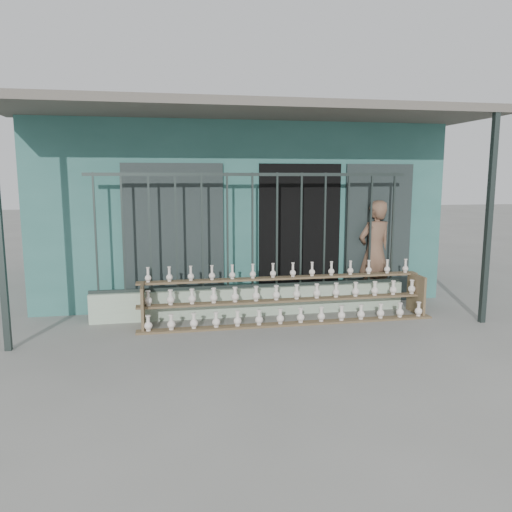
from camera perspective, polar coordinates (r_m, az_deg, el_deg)
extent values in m
plane|color=slate|center=(6.82, 1.59, -9.64)|extent=(60.00, 60.00, 0.00)
cube|color=#30665F|center=(10.72, -3.30, 5.89)|extent=(7.00, 5.00, 3.20)
cube|color=black|center=(8.50, 4.94, 2.36)|extent=(1.40, 0.12, 2.40)
cube|color=#1D2727|center=(8.15, -9.35, 1.99)|extent=(1.60, 0.08, 2.40)
cube|color=#1D2727|center=(8.94, 13.69, 2.46)|extent=(1.20, 0.08, 2.40)
cube|color=#59544C|center=(7.70, -0.29, 16.25)|extent=(7.40, 2.00, 0.12)
cube|color=#283330|center=(8.12, 25.07, 3.71)|extent=(0.08, 0.08, 3.10)
cube|color=#A9C1A5|center=(7.98, -0.40, -5.17)|extent=(5.00, 0.20, 0.45)
cube|color=#283330|center=(7.72, -17.86, 2.40)|extent=(0.03, 0.03, 1.80)
cube|color=#283330|center=(7.68, -14.96, 2.50)|extent=(0.03, 0.03, 1.80)
cube|color=#283330|center=(7.66, -12.03, 2.59)|extent=(0.03, 0.03, 1.80)
cube|color=#283330|center=(7.66, -9.10, 2.68)|extent=(0.03, 0.03, 1.80)
cube|color=#283330|center=(7.68, -6.18, 2.75)|extent=(0.03, 0.03, 1.80)
cube|color=#283330|center=(7.72, -3.28, 2.82)|extent=(0.03, 0.03, 1.80)
cube|color=#283330|center=(7.78, -0.41, 2.89)|extent=(0.03, 0.03, 1.80)
cube|color=#283330|center=(7.86, 2.40, 2.94)|extent=(0.03, 0.03, 1.80)
cube|color=#283330|center=(7.96, 5.15, 2.99)|extent=(0.03, 0.03, 1.80)
cube|color=#283330|center=(8.07, 7.83, 3.02)|extent=(0.03, 0.03, 1.80)
cube|color=#283330|center=(8.21, 10.43, 3.06)|extent=(0.03, 0.03, 1.80)
cube|color=#283330|center=(8.35, 12.94, 3.08)|extent=(0.03, 0.03, 1.80)
cube|color=#283330|center=(8.52, 15.36, 3.10)|extent=(0.03, 0.03, 1.80)
cube|color=#283330|center=(7.74, -0.42, 9.31)|extent=(5.00, 0.04, 0.05)
cube|color=#283330|center=(7.92, -0.40, -3.42)|extent=(5.00, 0.04, 0.05)
cube|color=brown|center=(7.52, 3.96, -7.75)|extent=(4.50, 0.18, 0.03)
cube|color=brown|center=(7.67, 3.51, -5.07)|extent=(4.50, 0.18, 0.03)
cube|color=brown|center=(7.84, 3.08, -2.51)|extent=(4.50, 0.18, 0.03)
cube|color=brown|center=(7.45, -12.81, -5.67)|extent=(0.04, 0.55, 0.64)
cube|color=brown|center=(8.45, 17.83, -4.15)|extent=(0.04, 0.55, 0.64)
imported|color=brown|center=(8.86, 13.40, 0.42)|extent=(0.75, 0.59, 1.79)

